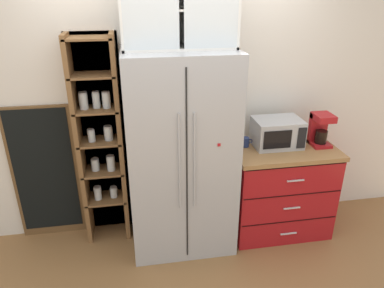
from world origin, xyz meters
name	(u,v)px	position (x,y,z in m)	size (l,w,h in m)	color
ground_plane	(182,239)	(0.00, 0.00, 0.00)	(10.76, 10.76, 0.00)	olive
wall_back_cream	(175,103)	(0.00, 0.40, 1.27)	(5.05, 0.10, 2.55)	silver
refrigerator	(181,154)	(0.00, 0.02, 0.92)	(0.93, 0.69, 1.84)	#ADAFB5
pantry_shelf_column	(101,140)	(-0.71, 0.27, 1.00)	(0.44, 0.31, 1.95)	brown
counter_cabinet	(279,188)	(0.98, 0.04, 0.45)	(0.98, 0.65, 0.91)	#A8161C
microwave	(277,133)	(0.92, 0.09, 1.04)	(0.44, 0.33, 0.26)	#ADAFB5
coffee_maker	(320,129)	(1.33, 0.05, 1.06)	(0.17, 0.20, 0.31)	#A8161C
mug_navy	(245,142)	(0.63, 0.12, 0.95)	(0.11, 0.07, 0.09)	navy
mug_charcoal	(283,141)	(0.98, 0.07, 0.95)	(0.11, 0.08, 0.09)	#2D2D33
bottle_green	(285,137)	(0.98, 0.04, 1.01)	(0.06, 0.06, 0.24)	#285B33
upper_cabinet	(178,9)	(0.00, 0.06, 2.13)	(0.89, 0.32, 0.58)	silver
chalkboard_menu	(46,173)	(-1.25, 0.33, 0.67)	(0.60, 0.04, 1.34)	brown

